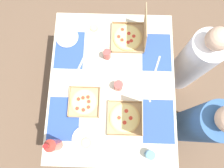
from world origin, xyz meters
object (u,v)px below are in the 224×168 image
object	(u,v)px
plate_far_left	(85,140)
plate_far_right	(67,37)
soda_bottle	(53,145)
pizza_box_corner_right	(128,118)
diner_left_seat	(193,62)
cup_red	(150,155)
pizza_box_edge_far	(84,102)
pizza_box_center	(131,36)
cup_dark	(107,54)
cup_clear_right	(118,86)
diner_right_seat	(198,124)
plate_near_left	(96,28)

from	to	relation	value
plate_far_left	plate_far_right	xyz separation A→B (m)	(-0.90, -0.22, -0.00)
plate_far_left	soda_bottle	world-z (taller)	soda_bottle
plate_far_right	soda_bottle	world-z (taller)	soda_bottle
soda_bottle	plate_far_right	bearing A→B (deg)	179.75
pizza_box_corner_right	diner_left_seat	bearing A→B (deg)	132.05
cup_red	diner_left_seat	world-z (taller)	diner_left_seat
pizza_box_edge_far	pizza_box_center	bearing A→B (deg)	147.12
plate_far_left	cup_dark	bearing A→B (deg)	168.21
cup_clear_right	diner_left_seat	size ratio (longest dim) A/B	0.09
pizza_box_corner_right	plate_far_left	size ratio (longest dim) A/B	1.46
diner_left_seat	diner_right_seat	distance (m)	0.61
cup_clear_right	cup_red	world-z (taller)	cup_clear_right
plate_far_right	cup_red	distance (m)	1.24
pizza_box_center	plate_far_left	bearing A→B (deg)	-21.70
pizza_box_corner_right	cup_dark	distance (m)	0.57
plate_near_left	cup_clear_right	size ratio (longest dim) A/B	1.97
pizza_box_edge_far	diner_right_seat	distance (m)	1.06
cup_dark	cup_red	bearing A→B (deg)	23.73
cup_dark	diner_right_seat	xyz separation A→B (m)	(0.56, 0.85, -0.27)
cup_dark	diner_right_seat	distance (m)	1.05
cup_red	cup_dark	distance (m)	0.89
pizza_box_center	cup_red	bearing A→B (deg)	8.46
plate_far_left	pizza_box_edge_far	bearing A→B (deg)	-174.99
pizza_box_edge_far	plate_far_left	xyz separation A→B (m)	(0.31, 0.03, -0.00)
cup_clear_right	diner_left_seat	distance (m)	0.87
cup_red	soda_bottle	bearing A→B (deg)	-94.11
pizza_box_edge_far	cup_clear_right	bearing A→B (deg)	116.04
plate_far_right	diner_left_seat	distance (m)	1.25
pizza_box_center	plate_near_left	xyz separation A→B (m)	(-0.09, -0.32, -0.04)
cup_dark	pizza_box_edge_far	bearing A→B (deg)	-23.19
plate_near_left	cup_red	distance (m)	1.20
plate_near_left	diner_left_seat	size ratio (longest dim) A/B	0.18
pizza_box_edge_far	pizza_box_corner_right	size ratio (longest dim) A/B	0.82
pizza_box_edge_far	diner_right_seat	xyz separation A→B (m)	(0.14, 1.03, -0.22)
soda_bottle	pizza_box_corner_right	bearing A→B (deg)	111.79
plate_near_left	diner_right_seat	xyz separation A→B (m)	(0.84, 0.96, -0.22)
plate_far_right	cup_dark	xyz separation A→B (m)	(0.18, 0.37, 0.05)
plate_far_left	cup_clear_right	distance (m)	0.52
soda_bottle	diner_right_seat	world-z (taller)	diner_right_seat
plate_near_left	pizza_box_edge_far	bearing A→B (deg)	-5.50
pizza_box_edge_far	pizza_box_center	distance (m)	0.72
pizza_box_center	soda_bottle	xyz separation A→B (m)	(0.95, -0.59, 0.08)
cup_red	cup_dark	size ratio (longest dim) A/B	0.85
pizza_box_center	cup_clear_right	bearing A→B (deg)	-12.85
pizza_box_edge_far	plate_near_left	xyz separation A→B (m)	(-0.69, 0.07, -0.00)
plate_far_left	diner_left_seat	world-z (taller)	diner_left_seat
diner_right_seat	pizza_box_edge_far	bearing A→B (deg)	-97.80
plate_far_right	diner_right_seat	xyz separation A→B (m)	(0.73, 1.22, -0.22)
pizza_box_edge_far	plate_far_right	distance (m)	0.62
pizza_box_center	plate_far_right	world-z (taller)	pizza_box_center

